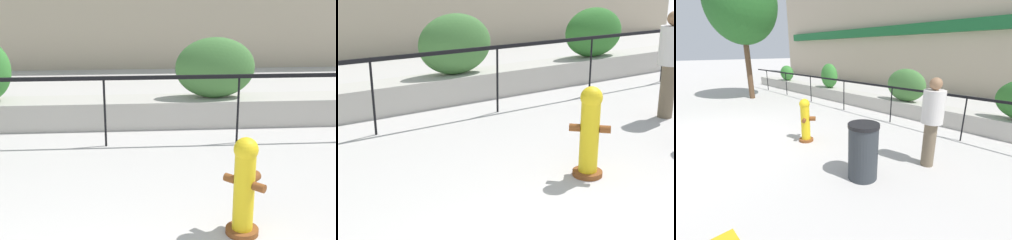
% 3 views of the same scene
% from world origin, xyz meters
% --- Properties ---
extents(planter_wall_low, '(18.00, 0.70, 0.50)m').
position_xyz_m(planter_wall_low, '(0.00, 6.00, 0.25)').
color(planter_wall_low, '#B7B2A8').
rests_on(planter_wall_low, ground).
extents(fence_railing_segment, '(15.00, 0.05, 1.15)m').
position_xyz_m(fence_railing_segment, '(-0.00, 4.90, 1.02)').
color(fence_railing_segment, black).
rests_on(fence_railing_segment, ground).
extents(hedge_bush_2, '(1.46, 0.59, 1.11)m').
position_xyz_m(hedge_bush_2, '(1.94, 6.00, 1.05)').
color(hedge_bush_2, '#427538').
rests_on(hedge_bush_2, planter_wall_low).
extents(hedge_bush_3, '(1.59, 0.63, 1.08)m').
position_xyz_m(hedge_bush_3, '(5.40, 6.00, 1.04)').
color(hedge_bush_3, '#2D6B28').
rests_on(hedge_bush_3, planter_wall_low).
extents(fire_hydrant, '(0.50, 0.50, 1.08)m').
position_xyz_m(fire_hydrant, '(1.60, 2.08, 0.55)').
color(fire_hydrant, brown).
rests_on(fire_hydrant, ground).
extents(pedestrian, '(0.53, 0.53, 1.73)m').
position_xyz_m(pedestrian, '(4.30, 3.11, 0.99)').
color(pedestrian, brown).
rests_on(pedestrian, ground).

